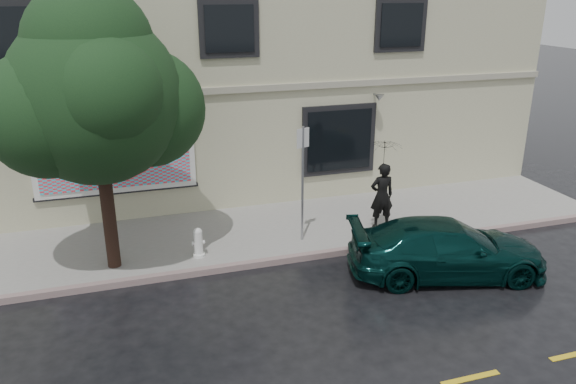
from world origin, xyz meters
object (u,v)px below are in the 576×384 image
object	(u,v)px
pedestrian	(382,196)
fire_hydrant	(198,243)
street_tree	(95,99)
car	(447,249)

from	to	relation	value
pedestrian	fire_hydrant	distance (m)	4.96
fire_hydrant	street_tree	bearing A→B (deg)	-162.74
pedestrian	fire_hydrant	size ratio (longest dim) A/B	2.42
car	fire_hydrant	distance (m)	5.77
pedestrian	fire_hydrant	bearing A→B (deg)	5.98
pedestrian	street_tree	bearing A→B (deg)	4.08
street_tree	fire_hydrant	distance (m)	4.03
car	street_tree	size ratio (longest dim) A/B	0.77
pedestrian	street_tree	distance (m)	7.49
car	fire_hydrant	xyz separation A→B (m)	(-5.30, 2.30, -0.14)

